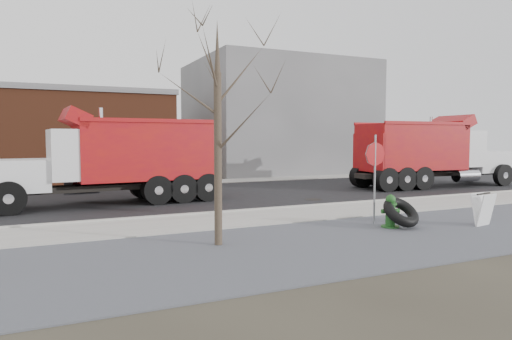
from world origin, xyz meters
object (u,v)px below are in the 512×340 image
fire_hydrant (390,213)px  truck_tire (401,212)px  dump_truck_red_a (430,151)px  sandwich_board (483,209)px  dump_truck_red_b (116,157)px  stop_sign (375,163)px

fire_hydrant → truck_tire: bearing=-27.1°
fire_hydrant → truck_tire: 0.28m
dump_truck_red_a → sandwich_board: bearing=-124.4°
fire_hydrant → dump_truck_red_a: 11.97m
truck_tire → dump_truck_red_a: dump_truck_red_a is taller
dump_truck_red_a → dump_truck_red_b: 15.43m
truck_tire → dump_truck_red_a: size_ratio=0.13×
dump_truck_red_a → dump_truck_red_b: dump_truck_red_a is taller
stop_sign → dump_truck_red_a: dump_truck_red_a is taller
stop_sign → sandwich_board: stop_sign is taller
fire_hydrant → stop_sign: (-0.07, 0.62, 1.35)m
truck_tire → fire_hydrant: bearing=140.8°
truck_tire → stop_sign: bearing=109.8°
sandwich_board → dump_truck_red_b: dump_truck_red_b is taller
fire_hydrant → stop_sign: 1.49m
sandwich_board → dump_truck_red_a: 10.86m
fire_hydrant → truck_tire: (0.22, -0.18, 0.03)m
fire_hydrant → dump_truck_red_a: dump_truck_red_a is taller
fire_hydrant → stop_sign: stop_sign is taller
truck_tire → dump_truck_red_b: 10.55m
stop_sign → dump_truck_red_b: bearing=149.8°
fire_hydrant → dump_truck_red_b: dump_truck_red_b is taller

